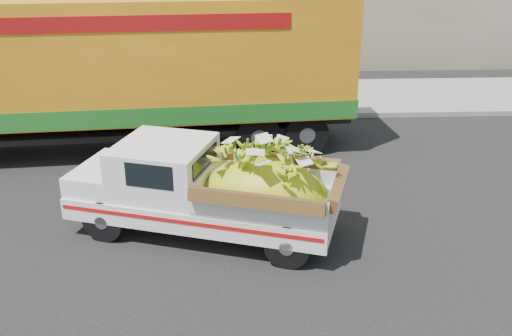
{
  "coord_description": "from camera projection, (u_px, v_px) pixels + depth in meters",
  "views": [
    {
      "loc": [
        2.35,
        -9.5,
        5.23
      ],
      "look_at": [
        2.81,
        0.16,
        1.18
      ],
      "focal_mm": 40.0,
      "sensor_mm": 36.0,
      "label": 1
    }
  ],
  "objects": [
    {
      "name": "sidewalk",
      "position": [
        159.0,
        98.0,
        18.89
      ],
      "size": [
        60.0,
        4.0,
        0.14
      ],
      "primitive_type": "cube",
      "color": "gray",
      "rests_on": "ground"
    },
    {
      "name": "semi_trailer",
      "position": [
        112.0,
        68.0,
        13.89
      ],
      "size": [
        12.04,
        3.55,
        3.8
      ],
      "rotation": [
        0.0,
        0.0,
        0.09
      ],
      "color": "black",
      "rests_on": "ground"
    },
    {
      "name": "ground",
      "position": [
        107.0,
        232.0,
        10.67
      ],
      "size": [
        100.0,
        100.0,
        0.0
      ],
      "primitive_type": "plane",
      "color": "black",
      "rests_on": "ground"
    },
    {
      "name": "pickup_truck",
      "position": [
        223.0,
        190.0,
        10.25
      ],
      "size": [
        5.13,
        3.16,
        1.69
      ],
      "rotation": [
        0.0,
        0.0,
        -0.31
      ],
      "color": "black",
      "rests_on": "ground"
    },
    {
      "name": "curb",
      "position": [
        151.0,
        117.0,
        16.96
      ],
      "size": [
        60.0,
        0.25,
        0.15
      ],
      "primitive_type": "cube",
      "color": "gray",
      "rests_on": "ground"
    }
  ]
}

